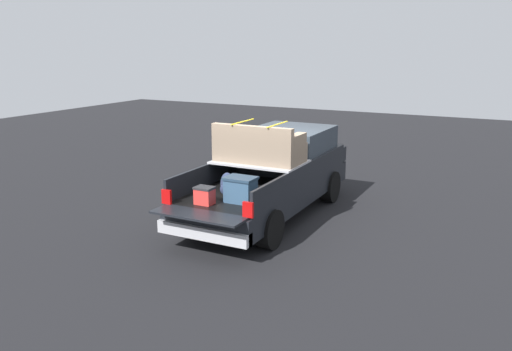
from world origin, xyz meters
name	(u,v)px	position (x,y,z in m)	size (l,w,h in m)	color
ground_plane	(268,216)	(0.00, 0.00, 0.00)	(40.00, 40.00, 0.00)	black
pickup_truck	(275,172)	(0.37, 0.00, 0.96)	(6.05, 2.06, 2.23)	black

